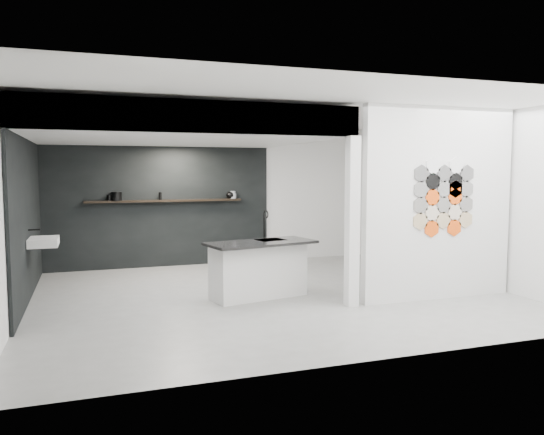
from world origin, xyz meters
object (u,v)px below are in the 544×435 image
(kitchen_island, at_px, (259,268))
(glass_bowl, at_px, (233,196))
(wall_basin, at_px, (44,242))
(utensil_cup, at_px, (109,198))
(glass_vase, at_px, (233,195))
(partition_panel, at_px, (438,204))
(bottle_dark, at_px, (160,196))
(kettle, at_px, (230,195))
(stockpot, at_px, (116,196))

(kitchen_island, relative_size, glass_bowl, 12.02)
(wall_basin, distance_m, utensil_cup, 2.35)
(wall_basin, relative_size, kitchen_island, 0.35)
(wall_basin, height_order, glass_vase, glass_vase)
(partition_panel, height_order, kitchen_island, partition_panel)
(bottle_dark, relative_size, utensil_cup, 1.34)
(glass_bowl, height_order, glass_vase, glass_vase)
(glass_bowl, bearing_deg, kettle, 180.00)
(kitchen_island, bearing_deg, stockpot, 110.21)
(kettle, relative_size, utensil_cup, 1.55)
(glass_bowl, bearing_deg, glass_vase, 0.00)
(glass_vase, xyz_separation_m, utensil_cup, (-2.39, 0.00, -0.02))
(wall_basin, height_order, kettle, kettle)
(kitchen_island, relative_size, utensil_cup, 15.76)
(wall_basin, relative_size, glass_vase, 3.92)
(kitchen_island, bearing_deg, wall_basin, 151.35)
(bottle_dark, bearing_deg, kettle, 0.00)
(partition_panel, height_order, utensil_cup, partition_panel)
(wall_basin, height_order, bottle_dark, bottle_dark)
(kitchen_island, distance_m, bottle_dark, 3.29)
(bottle_dark, bearing_deg, utensil_cup, 180.00)
(partition_panel, distance_m, kitchen_island, 2.80)
(partition_panel, height_order, kettle, partition_panel)
(kettle, distance_m, bottle_dark, 1.40)
(partition_panel, xyz_separation_m, glass_bowl, (-2.08, 3.87, -0.03))
(wall_basin, relative_size, glass_bowl, 4.23)
(partition_panel, height_order, glass_vase, partition_panel)
(glass_bowl, relative_size, glass_vase, 0.93)
(partition_panel, xyz_separation_m, kettle, (-2.13, 3.87, -0.01))
(partition_panel, distance_m, bottle_dark, 5.23)
(partition_panel, bearing_deg, stockpot, 138.28)
(kettle, bearing_deg, kitchen_island, -120.78)
(partition_panel, distance_m, wall_basin, 5.78)
(glass_bowl, bearing_deg, stockpot, 180.00)
(kettle, bearing_deg, glass_vase, -24.13)
(stockpot, height_order, glass_vase, stockpot)
(kitchen_island, bearing_deg, glass_vase, 70.42)
(glass_vase, relative_size, bottle_dark, 1.05)
(glass_vase, bearing_deg, glass_bowl, 0.00)
(partition_panel, relative_size, glass_bowl, 19.75)
(glass_bowl, bearing_deg, kitchen_island, -97.62)
(wall_basin, distance_m, kitchen_island, 3.15)
(kitchen_island, bearing_deg, partition_panel, -32.02)
(glass_bowl, height_order, utensil_cup, utensil_cup)
(kitchen_island, xyz_separation_m, utensil_cup, (-2.00, 2.96, 0.94))
(partition_panel, xyz_separation_m, kitchen_island, (-2.47, 0.90, -0.97))
(partition_panel, distance_m, utensil_cup, 5.91)
(glass_bowl, bearing_deg, partition_panel, -61.77)
(partition_panel, bearing_deg, glass_bowl, 118.23)
(wall_basin, relative_size, kettle, 3.57)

